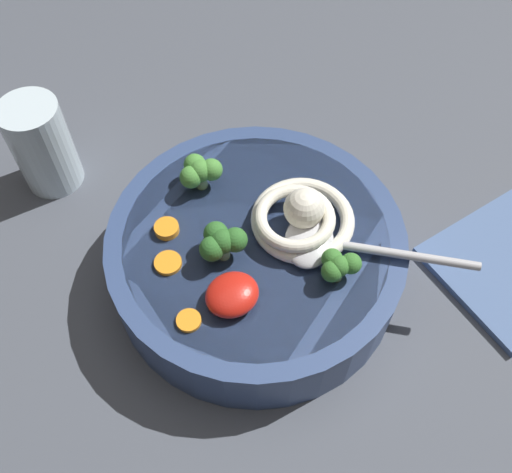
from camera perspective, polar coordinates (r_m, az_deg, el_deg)
The scene contains 12 objects.
table_slab at distance 60.52cm, azimuth 3.32°, elevation -3.64°, with size 136.10×136.10×3.19cm, color #474C56.
soup_bowl at distance 55.65cm, azimuth 0.00°, elevation -1.84°, with size 27.93×27.93×6.64cm.
noodle_pile at distance 52.85cm, azimuth 4.45°, elevation 2.09°, with size 10.57×10.36×4.25cm.
soup_spoon at distance 52.01cm, azimuth 6.81°, elevation -0.58°, with size 14.57×14.57×1.60cm.
chili_sauce_dollop at distance 48.72cm, azimuth -2.37°, elevation -5.74°, with size 4.66×4.20×2.10cm, color red.
broccoli_floret_center at distance 50.17cm, azimuth -3.43°, elevation -0.48°, with size 4.35×3.75×3.44cm.
broccoli_floret_beside_noodles at distance 55.22cm, azimuth -5.60°, elevation 6.45°, with size 4.20×3.61×3.32cm.
broccoli_floret_left at distance 49.73cm, azimuth 8.22°, elevation -2.78°, with size 3.66×3.15×2.89cm.
carrot_slice_right at distance 53.64cm, azimuth -8.80°, elevation 0.78°, with size 2.28×2.28×0.74cm, color orange.
carrot_slice_front at distance 48.86cm, azimuth -6.65°, elevation -8.24°, with size 2.10×2.10×0.40cm, color orange.
carrot_slice_far at distance 51.77cm, azimuth -8.68°, elevation -2.59°, with size 2.45×2.45×0.44cm, color orange.
drinking_glass at distance 65.79cm, azimuth -20.36°, elevation 8.43°, with size 6.29×6.29×10.63cm, color silver.
Camera 1 is at (20.00, 23.12, 53.83)cm, focal length 40.55 mm.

